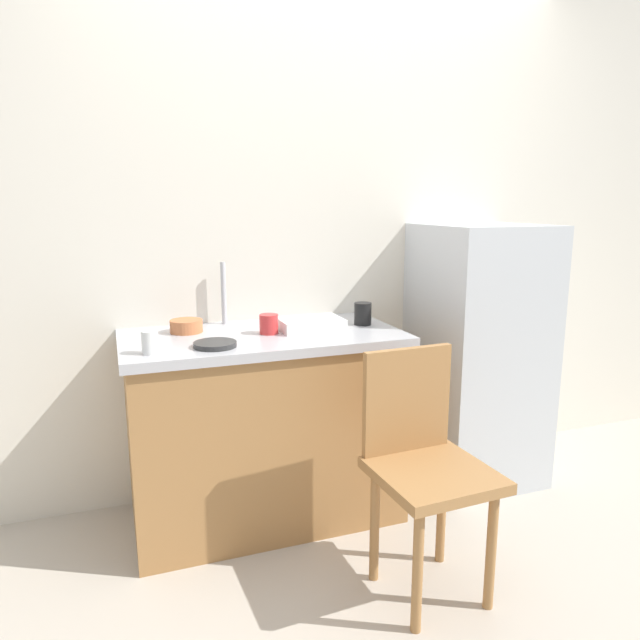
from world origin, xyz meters
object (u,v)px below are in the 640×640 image
Objects in this scene: refrigerator at (478,354)px; terracotta_bowl at (186,326)px; cup_white at (150,342)px; chair at (424,460)px; dish_tray at (310,324)px; cup_black at (363,314)px; cup_red at (269,324)px; hotplate at (215,344)px.

refrigerator is 1.46m from terracotta_bowl.
cup_white reaches higher than terracotta_bowl.
refrigerator is at bearing 41.96° from chair.
cup_black reaches higher than dish_tray.
dish_tray is at bearing -179.00° from refrigerator.
cup_red reaches higher than dish_tray.
cup_black is (0.06, 0.70, 0.41)m from chair.
cup_red is (-0.39, 0.67, 0.40)m from chair.
hotplate is 1.65× the size of cup_black.
chair is 0.91m from hotplate.
cup_red reaches higher than hotplate.
cup_red is (0.33, -0.15, 0.01)m from terracotta_bowl.
cup_red is at bearing -24.17° from terracotta_bowl.
refrigerator is 12.71× the size of cup_black.
hotplate is (0.07, -0.30, -0.02)m from terracotta_bowl.
cup_white reaches higher than dish_tray.
dish_tray is 2.72× the size of cup_black.
chair is at bearing -135.28° from refrigerator.
hotplate is 0.25m from cup_white.
cup_black is at bearing -179.77° from refrigerator.
dish_tray is 1.99× the size of terracotta_bowl.
dish_tray is at bearing -177.12° from cup_black.
dish_tray is at bearing 15.54° from cup_white.
hotplate is at bearing 139.03° from chair.
cup_red is (-0.20, -0.02, 0.02)m from dish_tray.
hotplate is (-0.46, -0.17, -0.02)m from dish_tray.
cup_black is (0.72, 0.19, 0.04)m from hotplate.
dish_tray is 0.55m from terracotta_bowl.
refrigerator reaches higher than hotplate.
cup_red is at bearing 19.14° from cup_white.
cup_white is (-0.51, -0.18, 0.00)m from cup_red.
cup_black is (0.26, 0.01, 0.03)m from dish_tray.
cup_white is at bearing -174.49° from hotplate.
cup_red reaches higher than chair.
hotplate is 1.92× the size of cup_white.
chair is 6.32× the size of terracotta_bowl.
dish_tray is (-0.20, 0.69, 0.38)m from chair.
terracotta_bowl is 0.31m from hotplate.
terracotta_bowl is at bearing 175.48° from refrigerator.
chair is 0.87m from cup_red.
chair is at bearing -59.45° from cup_red.
cup_white is at bearing -118.33° from terracotta_bowl.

